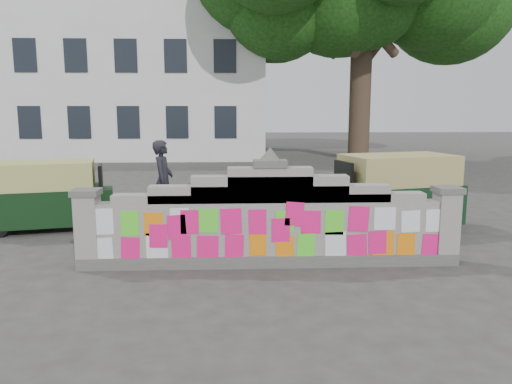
{
  "coord_description": "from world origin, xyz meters",
  "views": [
    {
      "loc": [
        -0.59,
        -8.17,
        2.62
      ],
      "look_at": [
        -0.19,
        1.0,
        1.1
      ],
      "focal_mm": 35.0,
      "sensor_mm": 36.0,
      "label": 1
    }
  ],
  "objects_px": {
    "pedestrian": "(358,192)",
    "rickshaw_left": "(47,194)",
    "cyclist_rider": "(164,192)",
    "cyclist_bike": "(164,208)",
    "rickshaw_right": "(394,191)"
  },
  "relations": [
    {
      "from": "cyclist_rider",
      "to": "pedestrian",
      "type": "bearing_deg",
      "value": -84.13
    },
    {
      "from": "cyclist_rider",
      "to": "rickshaw_left",
      "type": "height_order",
      "value": "cyclist_rider"
    },
    {
      "from": "pedestrian",
      "to": "cyclist_bike",
      "type": "bearing_deg",
      "value": -117.39
    },
    {
      "from": "cyclist_bike",
      "to": "cyclist_rider",
      "type": "xyz_separation_m",
      "value": [
        0.0,
        0.0,
        0.36
      ]
    },
    {
      "from": "pedestrian",
      "to": "rickshaw_right",
      "type": "distance_m",
      "value": 0.78
    },
    {
      "from": "pedestrian",
      "to": "rickshaw_left",
      "type": "height_order",
      "value": "pedestrian"
    },
    {
      "from": "cyclist_bike",
      "to": "rickshaw_left",
      "type": "height_order",
      "value": "rickshaw_left"
    },
    {
      "from": "rickshaw_right",
      "to": "pedestrian",
      "type": "bearing_deg",
      "value": -24.59
    },
    {
      "from": "cyclist_bike",
      "to": "rickshaw_right",
      "type": "relative_size",
      "value": 0.63
    },
    {
      "from": "pedestrian",
      "to": "rickshaw_right",
      "type": "relative_size",
      "value": 0.52
    },
    {
      "from": "rickshaw_left",
      "to": "pedestrian",
      "type": "bearing_deg",
      "value": -14.46
    },
    {
      "from": "cyclist_rider",
      "to": "rickshaw_right",
      "type": "distance_m",
      "value": 5.04
    },
    {
      "from": "cyclist_rider",
      "to": "rickshaw_left",
      "type": "bearing_deg",
      "value": 85.88
    },
    {
      "from": "cyclist_rider",
      "to": "rickshaw_left",
      "type": "distance_m",
      "value": 2.62
    },
    {
      "from": "cyclist_bike",
      "to": "cyclist_rider",
      "type": "height_order",
      "value": "cyclist_rider"
    }
  ]
}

